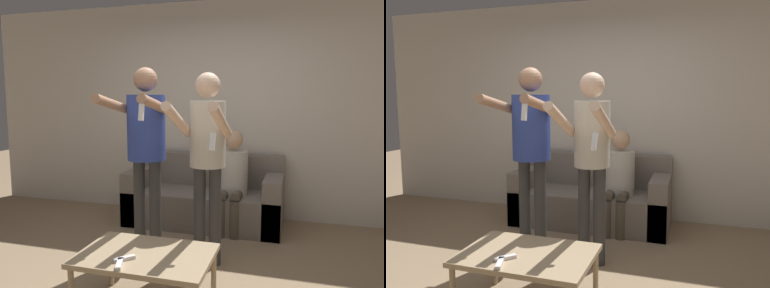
% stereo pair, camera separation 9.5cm
% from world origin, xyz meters
% --- Properties ---
extents(wall_back, '(6.40, 0.06, 2.70)m').
position_xyz_m(wall_back, '(0.00, 2.09, 1.35)').
color(wall_back, beige).
rests_on(wall_back, ground_plane).
extents(couch, '(1.83, 0.76, 0.81)m').
position_xyz_m(couch, '(-0.03, 1.68, 0.28)').
color(couch, slate).
rests_on(couch, ground_plane).
extents(person_standing_left, '(0.47, 0.75, 1.79)m').
position_xyz_m(person_standing_left, '(-0.32, 0.59, 1.14)').
color(person_standing_left, '#383838').
rests_on(person_standing_left, ground_plane).
extents(person_standing_right, '(0.44, 0.78, 1.73)m').
position_xyz_m(person_standing_right, '(0.26, 0.58, 1.09)').
color(person_standing_right, '#383838').
rests_on(person_standing_right, ground_plane).
extents(person_seated, '(0.34, 0.54, 1.15)m').
position_xyz_m(person_seated, '(0.32, 1.54, 0.63)').
color(person_seated, brown).
rests_on(person_seated, ground_plane).
extents(coffee_table, '(0.93, 0.63, 0.44)m').
position_xyz_m(coffee_table, '(0.04, -0.27, 0.39)').
color(coffee_table, tan).
rests_on(coffee_table, ground_plane).
extents(remote_near, '(0.08, 0.15, 0.02)m').
position_xyz_m(remote_near, '(-0.05, -0.50, 0.45)').
color(remote_near, white).
rests_on(remote_near, coffee_table).
extents(remote_far, '(0.13, 0.13, 0.02)m').
position_xyz_m(remote_far, '(-0.06, -0.42, 0.45)').
color(remote_far, white).
rests_on(remote_far, coffee_table).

